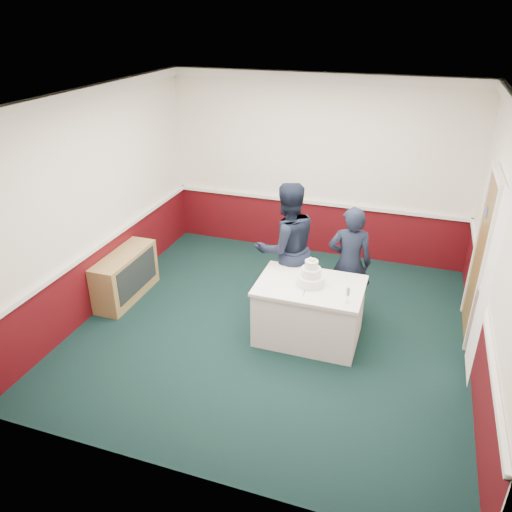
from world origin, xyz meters
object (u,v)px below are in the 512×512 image
(sideboard, at_px, (126,276))
(cake_table, at_px, (309,311))
(wedding_cake, at_px, (311,277))
(champagne_flute, at_px, (348,292))
(person_man, at_px, (286,248))
(cake_knife, at_px, (304,292))
(person_woman, at_px, (349,263))

(sideboard, bearing_deg, cake_table, -2.87)
(wedding_cake, relative_size, champagne_flute, 1.78)
(champagne_flute, distance_m, person_man, 1.34)
(cake_table, height_order, wedding_cake, wedding_cake)
(cake_knife, distance_m, person_man, 0.96)
(cake_table, xyz_separation_m, cake_knife, (-0.03, -0.20, 0.39))
(cake_knife, xyz_separation_m, person_woman, (0.40, 0.89, 0.01))
(cake_knife, distance_m, champagne_flute, 0.55)
(cake_table, height_order, cake_knife, cake_knife)
(cake_knife, bearing_deg, person_woman, 57.63)
(cake_knife, relative_size, person_man, 0.12)
(cake_knife, height_order, person_woman, person_woman)
(champagne_flute, bearing_deg, person_man, 137.31)
(cake_knife, distance_m, person_woman, 0.98)
(champagne_flute, relative_size, person_man, 0.11)
(cake_table, relative_size, person_man, 0.71)
(cake_table, bearing_deg, sideboard, 177.13)
(champagne_flute, bearing_deg, cake_knife, 171.42)
(sideboard, relative_size, wedding_cake, 3.30)
(cake_table, height_order, person_woman, person_woman)
(champagne_flute, xyz_separation_m, person_woman, (-0.13, 0.97, -0.12))
(cake_table, distance_m, person_woman, 0.88)
(cake_knife, height_order, person_man, person_man)
(person_woman, bearing_deg, cake_knife, 55.88)
(wedding_cake, relative_size, person_man, 0.20)
(person_woman, bearing_deg, cake_table, 51.84)
(cake_table, xyz_separation_m, champagne_flute, (0.50, -0.28, 0.53))
(cake_table, distance_m, person_man, 0.96)
(sideboard, height_order, champagne_flute, champagne_flute)
(sideboard, distance_m, wedding_cake, 2.83)
(sideboard, height_order, cake_knife, cake_knife)
(sideboard, height_order, person_woman, person_woman)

